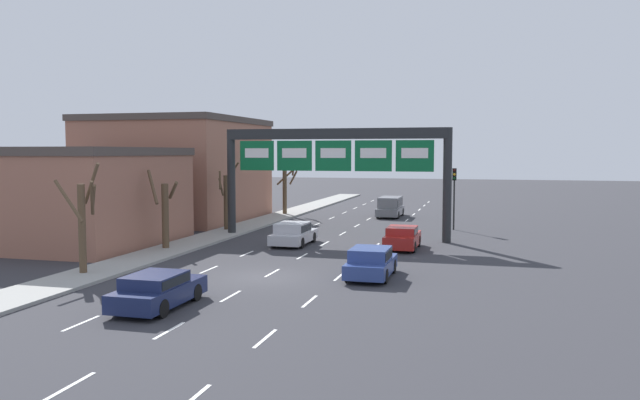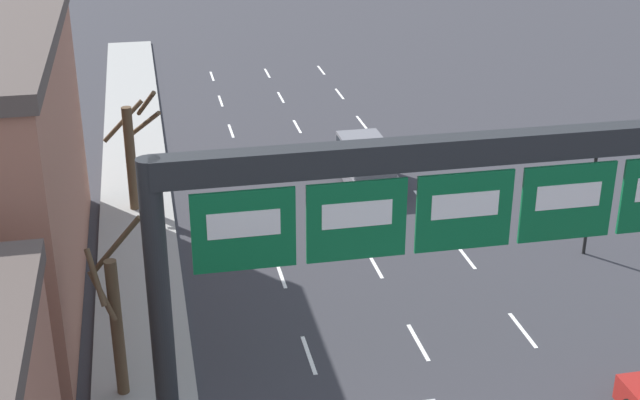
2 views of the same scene
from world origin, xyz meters
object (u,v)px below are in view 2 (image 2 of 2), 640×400
suv_grey (365,160)px  tree_bare_closest (132,149)px  traffic_light_near_gantry (595,168)px  sign_gantry (460,206)px  tree_bare_third (115,317)px

suv_grey → tree_bare_closest: size_ratio=1.00×
traffic_light_near_gantry → sign_gantry: bearing=-137.3°
suv_grey → traffic_light_near_gantry: (5.98, -7.99, 2.29)m
tree_bare_third → suv_grey: bearing=52.7°
suv_grey → tree_bare_closest: (-9.46, -0.97, 1.58)m
traffic_light_near_gantry → tree_bare_closest: (-15.44, 7.02, -0.71)m
sign_gantry → tree_bare_third: 9.26m
sign_gantry → tree_bare_closest: size_ratio=3.18×
sign_gantry → tree_bare_third: (-8.56, 1.69, -3.10)m
traffic_light_near_gantry → suv_grey: bearing=126.8°
tree_bare_third → traffic_light_near_gantry: bearing=18.0°
sign_gantry → tree_bare_third: sign_gantry is taller
suv_grey → sign_gantry: bearing=-95.8°
suv_grey → tree_bare_third: (-10.07, -13.22, 1.47)m
sign_gantry → tree_bare_closest: bearing=119.7°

